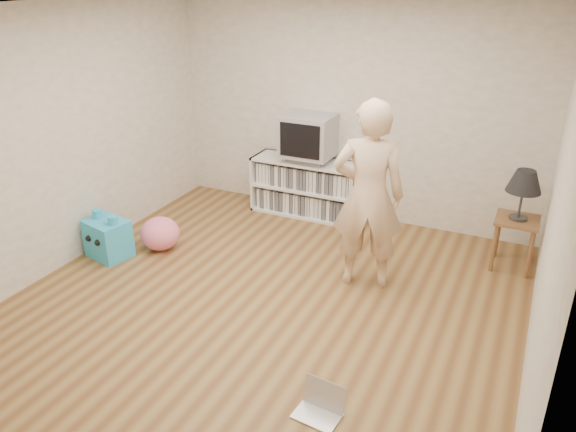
# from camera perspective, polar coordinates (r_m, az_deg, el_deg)

# --- Properties ---
(ground) EXTENTS (4.50, 4.50, 0.00)m
(ground) POSITION_cam_1_polar(r_m,az_deg,el_deg) (5.33, -2.07, -8.57)
(ground) COLOR brown
(ground) RESTS_ON ground
(walls) EXTENTS (4.52, 4.52, 2.60)m
(walls) POSITION_cam_1_polar(r_m,az_deg,el_deg) (4.76, -2.30, 4.71)
(walls) COLOR #BAB2A4
(walls) RESTS_ON ground
(ceiling) EXTENTS (4.50, 4.50, 0.01)m
(ceiling) POSITION_cam_1_polar(r_m,az_deg,el_deg) (4.49, -2.59, 20.54)
(ceiling) COLOR white
(ceiling) RESTS_ON walls
(media_unit) EXTENTS (1.40, 0.45, 0.70)m
(media_unit) POSITION_cam_1_polar(r_m,az_deg,el_deg) (7.00, 2.08, 2.96)
(media_unit) COLOR white
(media_unit) RESTS_ON ground
(dvd_deck) EXTENTS (0.45, 0.35, 0.07)m
(dvd_deck) POSITION_cam_1_polar(r_m,az_deg,el_deg) (6.86, 2.08, 5.91)
(dvd_deck) COLOR gray
(dvd_deck) RESTS_ON media_unit
(crt_tv) EXTENTS (0.60, 0.53, 0.50)m
(crt_tv) POSITION_cam_1_polar(r_m,az_deg,el_deg) (6.77, 2.11, 8.20)
(crt_tv) COLOR #9A9A9F
(crt_tv) RESTS_ON dvd_deck
(side_table) EXTENTS (0.42, 0.42, 0.55)m
(side_table) POSITION_cam_1_polar(r_m,az_deg,el_deg) (6.14, 22.12, -1.40)
(side_table) COLOR brown
(side_table) RESTS_ON ground
(table_lamp) EXTENTS (0.34, 0.34, 0.52)m
(table_lamp) POSITION_cam_1_polar(r_m,az_deg,el_deg) (5.95, 22.90, 3.17)
(table_lamp) COLOR #333333
(table_lamp) RESTS_ON side_table
(person) EXTENTS (0.77, 0.61, 1.84)m
(person) POSITION_cam_1_polar(r_m,az_deg,el_deg) (5.26, 8.15, 2.02)
(person) COLOR beige
(person) RESTS_ON ground
(laptop) EXTENTS (0.34, 0.29, 0.22)m
(laptop) POSITION_cam_1_polar(r_m,az_deg,el_deg) (4.16, 3.34, -18.66)
(laptop) COLOR silver
(laptop) RESTS_ON ground
(playing_cards) EXTENTS (0.09, 0.10, 0.02)m
(playing_cards) POSITION_cam_1_polar(r_m,az_deg,el_deg) (4.34, 2.88, -17.33)
(playing_cards) COLOR #4B68C8
(playing_cards) RESTS_ON ground
(plush_blue) EXTENTS (0.50, 0.44, 0.50)m
(plush_blue) POSITION_cam_1_polar(r_m,az_deg,el_deg) (6.30, -17.82, -2.13)
(plush_blue) COLOR #28A7DA
(plush_blue) RESTS_ON ground
(plush_pink) EXTENTS (0.49, 0.49, 0.36)m
(plush_pink) POSITION_cam_1_polar(r_m,az_deg,el_deg) (6.33, -12.87, -1.74)
(plush_pink) COLOR pink
(plush_pink) RESTS_ON ground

